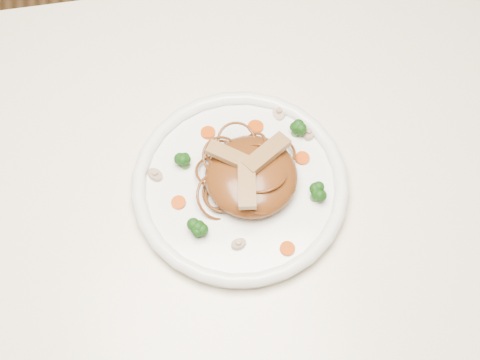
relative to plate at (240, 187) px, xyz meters
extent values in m
plane|color=#4C321A|center=(-0.06, -0.02, -0.76)|extent=(4.00, 4.00, 0.00)
cube|color=#F2E5CD|center=(-0.06, -0.02, -0.03)|extent=(1.20, 0.80, 0.04)
cylinder|color=brown|center=(0.48, 0.32, -0.40)|extent=(0.06, 0.06, 0.71)
cylinder|color=white|center=(0.00, 0.00, 0.00)|extent=(0.38, 0.38, 0.02)
ellipsoid|color=#592D11|center=(0.02, 0.00, 0.03)|extent=(0.16, 0.16, 0.04)
cube|color=#9D764A|center=(0.04, 0.02, 0.05)|extent=(0.07, 0.06, 0.01)
cube|color=#9D764A|center=(-0.01, 0.02, 0.05)|extent=(0.06, 0.05, 0.01)
cube|color=#9D764A|center=(0.01, -0.02, 0.05)|extent=(0.03, 0.07, 0.01)
cylinder|color=#B94306|center=(0.04, 0.09, 0.01)|extent=(0.02, 0.02, 0.00)
cylinder|color=#B94306|center=(-0.09, -0.01, 0.01)|extent=(0.02, 0.02, 0.00)
cylinder|color=#B94306|center=(0.09, 0.03, 0.01)|extent=(0.03, 0.03, 0.00)
cylinder|color=#B94306|center=(-0.03, 0.09, 0.01)|extent=(0.02, 0.02, 0.00)
cylinder|color=#B94306|center=(0.05, -0.10, 0.01)|extent=(0.02, 0.02, 0.00)
cylinder|color=#BCA78D|center=(-0.02, -0.09, 0.01)|extent=(0.03, 0.03, 0.01)
cylinder|color=#BCA78D|center=(0.11, 0.06, 0.01)|extent=(0.03, 0.03, 0.01)
cylinder|color=#BCA78D|center=(-0.11, 0.03, 0.01)|extent=(0.03, 0.03, 0.01)
cylinder|color=#BCA78D|center=(0.08, 0.10, 0.01)|extent=(0.03, 0.03, 0.01)
camera|label=1|loc=(-0.07, -0.42, 0.86)|focal=51.56mm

